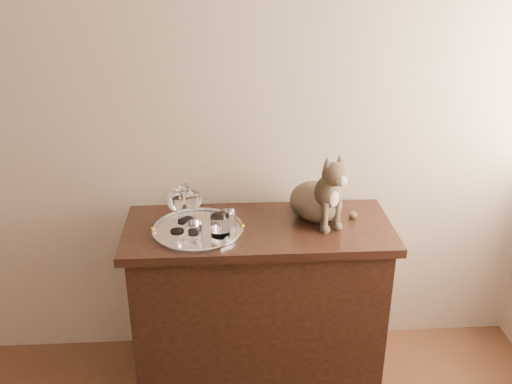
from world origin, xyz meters
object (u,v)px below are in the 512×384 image
wine_glass_b (187,202)px  tumbler_a (220,226)px  tray (198,230)px  wine_glass_d (194,210)px  cat (317,184)px  wine_glass_c (176,211)px  wine_glass_a (182,204)px  sideboard (258,305)px  tumbler_b (194,232)px  tumbler_c (228,220)px

wine_glass_b → tumbler_a: wine_glass_b is taller
tray → wine_glass_d: 0.10m
tray → wine_glass_b: 0.15m
wine_glass_d → cat: cat is taller
wine_glass_c → wine_glass_b: bearing=69.9°
tray → cat: (0.53, 0.09, 0.17)m
wine_glass_a → tumbler_a: (0.17, -0.14, -0.04)m
sideboard → cat: bearing=12.5°
tray → wine_glass_a: (-0.07, 0.08, 0.09)m
wine_glass_a → tumbler_b: wine_glass_a is taller
wine_glass_b → cat: cat is taller
tumbler_a → tumbler_c: bearing=62.5°
wine_glass_d → tumbler_a: size_ratio=2.07×
wine_glass_d → tumbler_b: (0.00, -0.10, -0.05)m
wine_glass_a → cat: cat is taller
tumbler_b → tumbler_a: bearing=19.4°
wine_glass_a → wine_glass_d: (0.05, -0.08, 0.01)m
tumbler_a → tumbler_b: 0.12m
wine_glass_d → tumbler_c: bearing=2.6°
tumbler_c → tumbler_a: bearing=-117.5°
tumbler_b → tumbler_c: same height
wine_glass_a → cat: size_ratio=0.51×
tray → wine_glass_c: 0.14m
wine_glass_a → tumbler_a: size_ratio=1.93×
cat → wine_glass_b: bearing=154.8°
tray → tumbler_c: size_ratio=4.98×
wine_glass_b → wine_glass_d: wine_glass_d is taller
wine_glass_c → cat: 0.63m
tumbler_a → tumbler_b: (-0.11, -0.04, -0.01)m
sideboard → tumbler_b: size_ratio=14.87×
wine_glass_b → sideboard: bearing=-12.3°
sideboard → tumbler_c: bearing=-170.8°
sideboard → wine_glass_a: size_ratio=6.74×
tumbler_a → cat: cat is taller
tray → tumbler_c: 0.14m
wine_glass_d → cat: (0.55, 0.09, 0.07)m
tumbler_c → cat: cat is taller
tray → cat: bearing=9.4°
tray → cat: size_ratio=1.15×
tumbler_a → tumbler_c: (0.03, 0.07, -0.01)m
wine_glass_b → wine_glass_c: 0.12m
tray → wine_glass_b: (-0.05, 0.10, 0.09)m
wine_glass_b → wine_glass_d: 0.10m
wine_glass_b → wine_glass_c: wine_glass_c is taller
wine_glass_a → tumbler_a: bearing=-40.1°
tumbler_b → cat: size_ratio=0.23×
wine_glass_b → tumbler_c: 0.21m
wine_glass_c → cat: cat is taller
wine_glass_c → tumbler_c: bearing=4.7°
tumbler_c → tumbler_b: bearing=-144.1°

